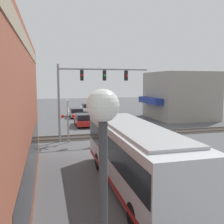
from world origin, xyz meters
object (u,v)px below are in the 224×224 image
at_px(parked_car_white, 87,108).
at_px(parked_car_silver, 76,113).
at_px(pedestrian_near_bus, 158,159).
at_px(city_bus, 134,154).
at_px(parked_car_red, 83,120).
at_px(crossing_signal, 68,116).

bearing_deg(parked_car_white, parked_car_silver, 156.79).
bearing_deg(parked_car_silver, pedestrian_near_bus, -175.15).
distance_m(city_bus, parked_car_red, 17.72).
relative_size(parked_car_white, pedestrian_near_bus, 2.58).
bearing_deg(pedestrian_near_bus, parked_car_silver, 4.85).
height_order(city_bus, parked_car_red, city_bus).
xyz_separation_m(city_bus, parked_car_red, (17.68, -0.00, -1.07)).
distance_m(city_bus, crossing_signal, 10.32).
bearing_deg(city_bus, parked_car_silver, -0.00).
bearing_deg(crossing_signal, parked_car_silver, -8.85).
bearing_deg(parked_car_white, crossing_signal, 166.83).
height_order(crossing_signal, pedestrian_near_bus, crossing_signal).
xyz_separation_m(parked_car_red, parked_car_white, (13.51, -2.60, -0.01)).
bearing_deg(crossing_signal, pedestrian_near_bus, -153.12).
relative_size(city_bus, parked_car_silver, 2.30).
xyz_separation_m(parked_car_red, pedestrian_near_bus, (-16.26, -2.01, 0.16)).
bearing_deg(parked_car_white, city_bus, 175.24).
xyz_separation_m(parked_car_red, parked_car_silver, (7.45, 0.00, -0.04)).
xyz_separation_m(parked_car_silver, pedestrian_near_bus, (-23.71, -2.01, 0.20)).
height_order(parked_car_silver, parked_car_white, parked_car_white).
bearing_deg(parked_car_silver, parked_car_red, 180.00).
bearing_deg(pedestrian_near_bus, city_bus, 125.30).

